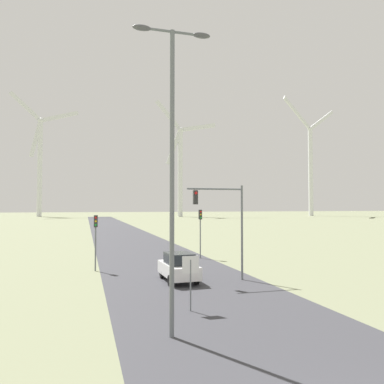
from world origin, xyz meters
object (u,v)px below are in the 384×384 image
Objects in this scene: streetlamp at (172,146)px; car_approaching at (179,267)px; wind_turbine_center at (180,163)px; traffic_light_post_near_right at (200,223)px; traffic_light_post_near_left at (96,230)px; wind_turbine_right at (310,160)px; wind_turbine_left at (40,157)px; stop_sign_near at (191,272)px; traffic_light_mast_overhead at (224,214)px.

streetlamp is 11.92m from car_approaching.
traffic_light_post_near_right is at bearing -103.31° from wind_turbine_center.
wind_turbine_right reaches higher than traffic_light_post_near_left.
traffic_light_post_near_left is 0.92× the size of traffic_light_post_near_right.
wind_turbine_left is at bearing 162.61° from wind_turbine_center.
stop_sign_near is 0.05× the size of wind_turbine_right.
wind_turbine_center is at bearing 73.33° from traffic_light_post_near_left.
wind_turbine_right reaches higher than traffic_light_post_near_right.
traffic_light_post_near_left is at bearing 98.78° from streetlamp.
traffic_light_mast_overhead is 0.11× the size of wind_turbine_right.
traffic_light_post_near_left is at bearing 108.01° from stop_sign_near.
streetlamp is at bearing -105.31° from car_approaching.
wind_turbine_center reaches higher than traffic_light_post_near_right.
stop_sign_near is at bearing -99.27° from car_approaching.
traffic_light_post_near_left is 10.49m from traffic_light_post_near_right.
streetlamp is 2.77× the size of car_approaching.
traffic_light_post_near_left is (-3.94, 12.13, 1.27)m from stop_sign_near.
traffic_light_post_near_right reaches higher than car_approaching.
traffic_light_post_near_left is 0.67× the size of traffic_light_mast_overhead.
stop_sign_near is 17.49m from traffic_light_post_near_right.
wind_turbine_center is (35.36, 140.31, 23.59)m from car_approaching.
wind_turbine_left is at bearing 97.77° from traffic_light_post_near_left.
traffic_light_post_near_left is at bearing 142.70° from traffic_light_mast_overhead.
traffic_light_mast_overhead is 146.05m from wind_turbine_center.
stop_sign_near is at bearing -103.93° from wind_turbine_center.
car_approaching is (-4.48, -9.76, -2.36)m from traffic_light_post_near_right.
streetlamp is 21.22m from traffic_light_post_near_right.
traffic_light_mast_overhead is 171.05m from wind_turbine_right.
wind_turbine_left is (-21.03, 154.17, 24.05)m from traffic_light_post_near_left.
car_approaching is 163.78m from wind_turbine_left.
car_approaching is at bearing -114.66° from traffic_light_post_near_right.
wind_turbine_right is at bearing 51.21° from traffic_light_post_near_left.
traffic_light_mast_overhead is 4.51m from car_approaching.
stop_sign_near is at bearing -125.33° from wind_turbine_right.
stop_sign_near is at bearing -81.46° from wind_turbine_left.
car_approaching is at bearing 74.69° from streetlamp.
wind_turbine_right is (98.24, 138.09, 23.18)m from traffic_light_mast_overhead.
wind_turbine_left is 1.07× the size of wind_turbine_center.
streetlamp is 15.93m from traffic_light_post_near_left.
wind_turbine_left is at bearing 170.14° from wind_turbine_right.
wind_turbine_center is (30.88, 130.55, 21.23)m from traffic_light_post_near_right.
traffic_light_post_near_left is at bearing -155.34° from traffic_light_post_near_right.
stop_sign_near is at bearing -108.69° from traffic_light_post_near_right.
car_approaching is (-2.86, 0.64, -3.42)m from traffic_light_mast_overhead.
car_approaching is 0.07× the size of wind_turbine_left.
wind_turbine_center is at bearing 76.07° from stop_sign_near.
streetlamp is 6.35m from stop_sign_near.
car_approaching is at bearing 167.40° from traffic_light_mast_overhead.
streetlamp is 2.57× the size of traffic_light_post_near_right.
traffic_light_mast_overhead is at bearing -102.98° from wind_turbine_center.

